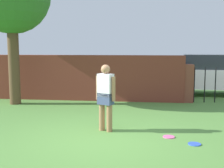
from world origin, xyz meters
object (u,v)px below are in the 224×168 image
at_px(person, 106,95).
at_px(frisbee_pink, 169,137).
at_px(car, 207,75).
at_px(frisbee_blue, 194,144).

relative_size(person, frisbee_pink, 6.00).
bearing_deg(car, person, -115.93).
distance_m(car, frisbee_pink, 6.64).
distance_m(person, frisbee_blue, 2.32).
distance_m(car, frisbee_blue, 6.93).
bearing_deg(frisbee_blue, frisbee_pink, 138.65).
bearing_deg(frisbee_pink, frisbee_blue, -41.35).
distance_m(frisbee_blue, frisbee_pink, 0.67).
height_order(frisbee_blue, frisbee_pink, same).
bearing_deg(car, frisbee_blue, -98.04).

